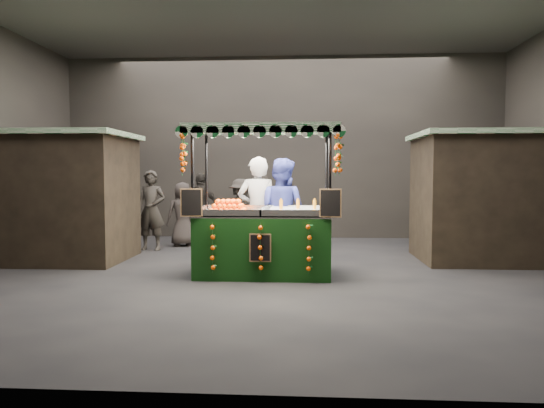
{
  "coord_description": "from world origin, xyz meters",
  "views": [
    {
      "loc": [
        0.63,
        -8.87,
        1.76
      ],
      "look_at": [
        0.05,
        0.1,
        1.22
      ],
      "focal_mm": 33.02,
      "sensor_mm": 36.0,
      "label": 1
    }
  ],
  "objects": [
    {
      "name": "vendor_grey",
      "position": [
        -0.25,
        0.55,
        1.04
      ],
      "size": [
        0.78,
        0.53,
        2.09
      ],
      "rotation": [
        0.0,
        0.0,
        3.18
      ],
      "color": "slate",
      "rests_on": "ground"
    },
    {
      "name": "neighbour_stall_left",
      "position": [
        -4.4,
        1.0,
        1.31
      ],
      "size": [
        3.0,
        2.2,
        2.6
      ],
      "color": "black",
      "rests_on": "ground"
    },
    {
      "name": "juice_stall",
      "position": [
        -0.06,
        -0.26,
        0.8
      ],
      "size": [
        2.67,
        1.57,
        2.58
      ],
      "color": "black",
      "rests_on": "ground"
    },
    {
      "name": "shopper_0",
      "position": [
        -2.91,
        2.47,
        0.93
      ],
      "size": [
        0.71,
        0.5,
        1.86
      ],
      "rotation": [
        0.0,
        0.0,
        -0.09
      ],
      "color": "#2A2622",
      "rests_on": "ground"
    },
    {
      "name": "shopper_4",
      "position": [
        -2.33,
        3.14,
        0.79
      ],
      "size": [
        0.91,
        0.78,
        1.57
      ],
      "rotation": [
        0.0,
        0.0,
        3.58
      ],
      "color": "#282220",
      "rests_on": "ground"
    },
    {
      "name": "shopper_3",
      "position": [
        -0.95,
        3.53,
        0.82
      ],
      "size": [
        1.2,
        1.16,
        1.64
      ],
      "rotation": [
        0.0,
        0.0,
        0.72
      ],
      "color": "#2D2925",
      "rests_on": "ground"
    },
    {
      "name": "shopper_2",
      "position": [
        -2.12,
        4.37,
        0.9
      ],
      "size": [
        1.14,
        0.79,
        1.8
      ],
      "rotation": [
        0.0,
        0.0,
        2.77
      ],
      "color": "black",
      "rests_on": "ground"
    },
    {
      "name": "neighbour_stall_right",
      "position": [
        4.4,
        1.5,
        1.31
      ],
      "size": [
        3.0,
        2.2,
        2.6
      ],
      "color": "black",
      "rests_on": "ground"
    },
    {
      "name": "vendor_blue",
      "position": [
        0.2,
        0.64,
        1.03
      ],
      "size": [
        1.23,
        1.12,
        2.06
      ],
      "rotation": [
        0.0,
        0.0,
        2.72
      ],
      "color": "navy",
      "rests_on": "ground"
    },
    {
      "name": "shopper_1",
      "position": [
        -0.27,
        1.8,
        0.88
      ],
      "size": [
        1.04,
        0.94,
        1.77
      ],
      "rotation": [
        0.0,
        0.0,
        -0.37
      ],
      "color": "#2C2723",
      "rests_on": "ground"
    },
    {
      "name": "market_hall",
      "position": [
        0.0,
        0.0,
        3.38
      ],
      "size": [
        12.1,
        10.1,
        5.05
      ],
      "color": "black",
      "rests_on": "ground"
    },
    {
      "name": "ground",
      "position": [
        0.0,
        0.0,
        0.0
      ],
      "size": [
        12.0,
        12.0,
        0.0
      ],
      "primitive_type": "plane",
      "color": "black",
      "rests_on": "ground"
    }
  ]
}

